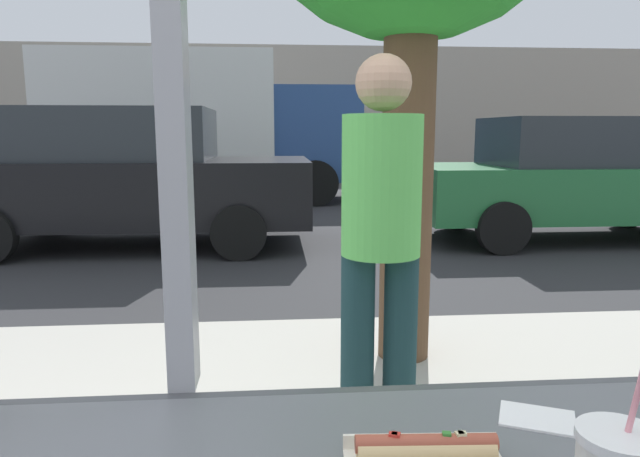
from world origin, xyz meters
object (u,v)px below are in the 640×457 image
object	(u,v)px
pedestrian	(381,232)
box_truck	(199,123)
parked_car_green	(576,178)
parked_car_black	(129,177)
hotdog_tray_near	(426,453)

from	to	relation	value
pedestrian	box_truck	bearing A→B (deg)	100.96
parked_car_green	box_truck	xyz separation A→B (m)	(-5.60, 4.89, 0.79)
pedestrian	parked_car_green	bearing A→B (deg)	55.06
parked_car_black	parked_car_green	distance (m)	5.90
hotdog_tray_near	box_truck	xyz separation A→B (m)	(-1.74, 11.63, 0.62)
parked_car_green	pedestrian	world-z (taller)	pedestrian
hotdog_tray_near	pedestrian	world-z (taller)	pedestrian
hotdog_tray_near	parked_car_green	size ratio (longest dim) A/B	0.05
hotdog_tray_near	parked_car_green	bearing A→B (deg)	60.17
box_truck	pedestrian	world-z (taller)	box_truck
parked_car_green	pedestrian	xyz separation A→B (m)	(-3.65, -5.22, 0.22)
parked_car_black	pedestrian	distance (m)	5.69
pedestrian	parked_car_black	bearing A→B (deg)	113.37
parked_car_green	pedestrian	size ratio (longest dim) A/B	2.66
box_truck	hotdog_tray_near	bearing A→B (deg)	-81.50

